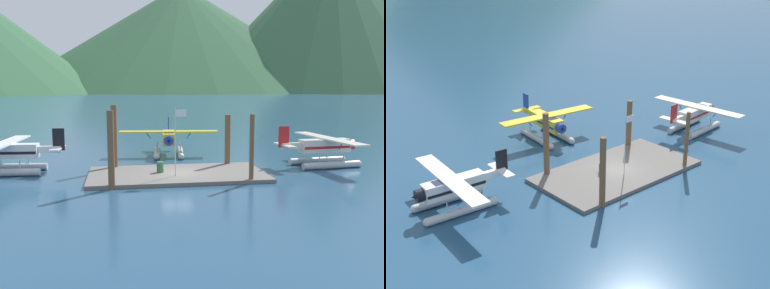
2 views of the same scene
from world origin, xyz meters
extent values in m
plane|color=navy|center=(0.00, 0.00, 0.00)|extent=(1200.00, 1200.00, 0.00)
cube|color=#66605B|center=(0.00, 0.00, 0.15)|extent=(14.48, 7.64, 0.30)
cylinder|color=brown|center=(-5.27, -3.71, 2.87)|extent=(0.49, 0.49, 5.74)
cylinder|color=brown|center=(5.33, -3.38, 2.66)|extent=(0.36, 0.36, 5.32)
cylinder|color=brown|center=(-5.14, 3.43, 2.90)|extent=(0.52, 0.52, 5.79)
cylinder|color=brown|center=(5.13, 3.47, 2.41)|extent=(0.52, 0.52, 4.82)
cylinder|color=silver|center=(-0.31, -1.25, 2.99)|extent=(0.08, 0.08, 5.38)
cube|color=white|center=(0.14, -1.25, 5.33)|extent=(0.90, 0.03, 0.56)
sphere|color=gold|center=(-0.31, -1.25, 5.73)|extent=(0.10, 0.10, 0.10)
cylinder|color=#33663D|center=(-1.38, 0.39, 0.74)|extent=(0.58, 0.58, 0.88)
torus|color=#33663D|center=(-1.38, 0.39, 0.74)|extent=(0.62, 0.62, 0.04)
cone|color=#2D5638|center=(70.46, 504.27, 64.37)|extent=(421.20, 421.20, 128.73)
cone|color=#386042|center=(233.19, 436.56, 85.34)|extent=(332.38, 332.38, 170.68)
cylinder|color=#B7BABF|center=(-14.07, 2.21, 0.32)|extent=(5.63, 1.03, 0.64)
cylinder|color=#B7BABF|center=(-13.90, 4.70, 0.32)|extent=(5.63, 1.03, 0.64)
cylinder|color=#B7BABF|center=(-12.87, 2.12, 0.99)|extent=(0.10, 0.10, 0.70)
cylinder|color=#B7BABF|center=(-15.09, 4.79, 0.99)|extent=(0.10, 0.10, 0.70)
cylinder|color=#B7BABF|center=(-12.70, 4.62, 0.99)|extent=(0.10, 0.10, 0.70)
cube|color=white|center=(-13.98, 3.45, 1.94)|extent=(4.88, 1.57, 1.20)
cube|color=black|center=(-13.98, 3.45, 1.84)|extent=(4.78, 1.59, 0.24)
cube|color=white|center=(-14.28, 3.48, 2.61)|extent=(2.13, 10.47, 0.14)
cylinder|color=black|center=(-14.13, 5.67, 2.27)|extent=(0.12, 0.63, 0.84)
cube|color=white|center=(-10.74, 3.23, 2.04)|extent=(2.23, 0.59, 0.56)
cube|color=black|center=(-9.84, 3.16, 2.89)|extent=(1.01, 0.19, 1.90)
cube|color=white|center=(-9.94, 3.17, 2.14)|extent=(1.02, 3.25, 0.10)
cylinder|color=#B7BABF|center=(1.70, 10.54, 0.32)|extent=(1.22, 5.64, 0.64)
sphere|color=#B7BABF|center=(1.41, 7.75, 0.32)|extent=(0.64, 0.64, 0.64)
cylinder|color=#B7BABF|center=(-0.79, 10.80, 0.32)|extent=(1.22, 5.64, 0.64)
sphere|color=#B7BABF|center=(-1.08, 8.02, 0.32)|extent=(0.64, 0.64, 0.64)
cylinder|color=#B7BABF|center=(1.57, 9.35, 0.99)|extent=(0.10, 0.10, 0.70)
cylinder|color=#B7BABF|center=(1.83, 11.73, 0.99)|extent=(0.10, 0.10, 0.70)
cylinder|color=#B7BABF|center=(-0.91, 9.61, 0.99)|extent=(0.10, 0.10, 0.70)
cylinder|color=#B7BABF|center=(-0.66, 12.00, 0.99)|extent=(0.10, 0.10, 0.70)
cube|color=yellow|center=(0.46, 10.67, 1.94)|extent=(1.74, 4.90, 1.20)
cube|color=#1E389E|center=(0.46, 10.67, 1.84)|extent=(1.75, 4.81, 0.24)
cube|color=#283347|center=(0.34, 9.60, 2.27)|extent=(1.16, 1.20, 0.56)
cube|color=yellow|center=(0.43, 10.37, 2.61)|extent=(10.49, 2.48, 0.14)
cylinder|color=#1E389E|center=(2.61, 10.14, 2.27)|extent=(0.63, 0.14, 0.84)
cylinder|color=#1E389E|center=(-1.76, 10.60, 2.27)|extent=(0.63, 0.14, 0.84)
cylinder|color=#1E389E|center=(0.17, 7.99, 1.94)|extent=(1.02, 0.70, 0.96)
cone|color=black|center=(0.13, 7.54, 1.94)|extent=(0.39, 0.39, 0.36)
cube|color=yellow|center=(0.80, 13.90, 2.04)|extent=(0.67, 2.23, 0.56)
cube|color=#1E389E|center=(0.89, 14.80, 2.89)|extent=(0.22, 1.01, 1.90)
cube|color=yellow|center=(0.88, 14.70, 2.14)|extent=(3.27, 1.13, 0.10)
cylinder|color=#B7BABF|center=(13.95, 3.44, 0.32)|extent=(5.63, 1.14, 0.64)
sphere|color=#B7BABF|center=(16.74, 3.70, 0.32)|extent=(0.64, 0.64, 0.64)
cylinder|color=#B7BABF|center=(14.18, 0.95, 0.32)|extent=(5.63, 1.14, 0.64)
sphere|color=#B7BABF|center=(16.97, 1.21, 0.32)|extent=(0.64, 0.64, 0.64)
cylinder|color=#B7BABF|center=(15.15, 3.55, 0.99)|extent=(0.10, 0.10, 0.70)
cylinder|color=#B7BABF|center=(12.76, 3.33, 0.99)|extent=(0.10, 0.10, 0.70)
cylinder|color=#B7BABF|center=(15.37, 1.06, 0.99)|extent=(0.10, 0.10, 0.70)
cylinder|color=#B7BABF|center=(12.98, 0.84, 0.99)|extent=(0.10, 0.10, 0.70)
cube|color=silver|center=(14.07, 2.20, 1.94)|extent=(4.89, 1.67, 1.20)
cube|color=#B21E1E|center=(14.07, 2.20, 1.84)|extent=(4.80, 1.68, 0.24)
cube|color=#283347|center=(15.14, 2.30, 2.27)|extent=(1.19, 1.15, 0.56)
cube|color=silver|center=(14.36, 2.22, 2.61)|extent=(2.33, 10.48, 0.14)
cylinder|color=#B21E1E|center=(14.17, 4.42, 2.27)|extent=(0.14, 0.63, 0.84)
cylinder|color=#B21E1E|center=(14.56, 0.03, 2.27)|extent=(0.14, 0.63, 0.84)
cylinder|color=#B21E1E|center=(16.75, 2.44, 1.94)|extent=(0.68, 1.01, 0.96)
cone|color=black|center=(17.20, 2.48, 1.94)|extent=(0.38, 0.39, 0.36)
cube|color=silver|center=(10.83, 1.90, 2.04)|extent=(2.23, 0.64, 0.56)
cube|color=#B21E1E|center=(9.93, 1.82, 2.89)|extent=(1.01, 0.21, 1.90)
cube|color=silver|center=(10.03, 1.83, 2.14)|extent=(1.09, 3.26, 0.10)
camera|label=1|loc=(-4.41, -34.61, 7.52)|focal=40.08mm
camera|label=2|loc=(-30.10, -29.40, 19.47)|focal=48.59mm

